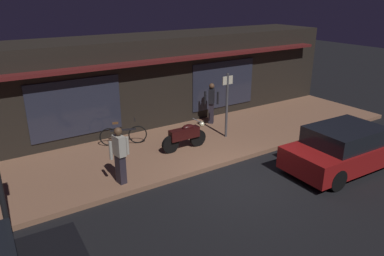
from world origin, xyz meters
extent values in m
plane|color=black|center=(0.00, 0.00, 0.00)|extent=(60.00, 60.00, 0.00)
cube|color=#8C6047|center=(0.00, 3.00, 0.07)|extent=(18.00, 4.00, 0.15)
cube|color=black|center=(0.00, 6.40, 1.80)|extent=(18.00, 2.80, 3.60)
cube|color=#262838|center=(-3.20, 4.98, 1.50)|extent=(3.20, 0.04, 2.00)
cube|color=#262838|center=(3.20, 4.98, 1.50)|extent=(3.20, 0.04, 2.00)
cube|color=#591919|center=(0.00, 4.75, 2.85)|extent=(16.20, 0.50, 0.12)
cylinder|color=black|center=(-0.86, 2.60, 0.45)|extent=(0.60, 0.13, 0.60)
cylinder|color=black|center=(0.24, 2.59, 0.45)|extent=(0.60, 0.13, 0.60)
cube|color=black|center=(-0.31, 2.59, 0.73)|extent=(1.10, 0.29, 0.36)
ellipsoid|color=black|center=(-0.16, 2.59, 0.93)|extent=(0.44, 0.24, 0.20)
sphere|color=#F9EDB7|center=(0.41, 2.59, 0.93)|extent=(0.18, 0.18, 0.18)
cylinder|color=gray|center=(0.21, 2.59, 1.10)|extent=(0.04, 0.55, 0.03)
torus|color=black|center=(-2.36, 4.31, 0.48)|extent=(0.63, 0.26, 0.66)
torus|color=black|center=(-1.41, 3.97, 0.48)|extent=(0.63, 0.26, 0.66)
cube|color=black|center=(-1.89, 4.14, 0.70)|extent=(0.86, 0.34, 0.06)
cube|color=brown|center=(-2.12, 4.22, 0.97)|extent=(0.22, 0.14, 0.06)
cylinder|color=black|center=(-1.49, 4.00, 1.05)|extent=(0.16, 0.40, 0.02)
cube|color=#28232D|center=(-3.07, 1.56, 0.57)|extent=(0.24, 0.30, 0.85)
cube|color=#B2AD9E|center=(-3.07, 1.56, 1.29)|extent=(0.27, 0.41, 0.58)
sphere|color=brown|center=(-3.07, 1.56, 1.71)|extent=(0.22, 0.22, 0.22)
cylinder|color=#B2AD9E|center=(-2.81, 1.59, 1.22)|extent=(0.10, 0.10, 0.52)
cylinder|color=#B2AD9E|center=(-3.33, 1.52, 1.22)|extent=(0.10, 0.10, 0.52)
cube|color=#28232D|center=(2.08, 4.32, 0.57)|extent=(0.33, 0.34, 0.85)
cube|color=black|center=(2.08, 4.32, 1.29)|extent=(0.42, 0.43, 0.58)
sphere|color=brown|center=(2.08, 4.32, 1.71)|extent=(0.22, 0.22, 0.22)
cylinder|color=black|center=(2.27, 4.15, 1.22)|extent=(0.13, 0.13, 0.52)
cylinder|color=black|center=(1.88, 4.49, 1.22)|extent=(0.13, 0.13, 0.52)
cylinder|color=#47474C|center=(1.62, 2.75, 1.35)|extent=(0.09, 0.09, 2.40)
cube|color=beige|center=(1.62, 2.75, 2.30)|extent=(0.44, 0.03, 0.30)
cylinder|color=black|center=(4.65, -0.43, 0.32)|extent=(0.65, 0.24, 0.64)
cylinder|color=black|center=(1.95, -0.33, 0.32)|extent=(0.65, 0.24, 0.64)
cylinder|color=black|center=(1.90, -1.89, 0.32)|extent=(0.65, 0.24, 0.64)
cube|color=maroon|center=(3.27, -1.16, 0.55)|extent=(4.16, 1.91, 0.68)
cube|color=black|center=(3.12, -1.15, 1.10)|extent=(2.26, 1.68, 0.64)
camera|label=1|loc=(-6.48, -7.29, 5.23)|focal=34.36mm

